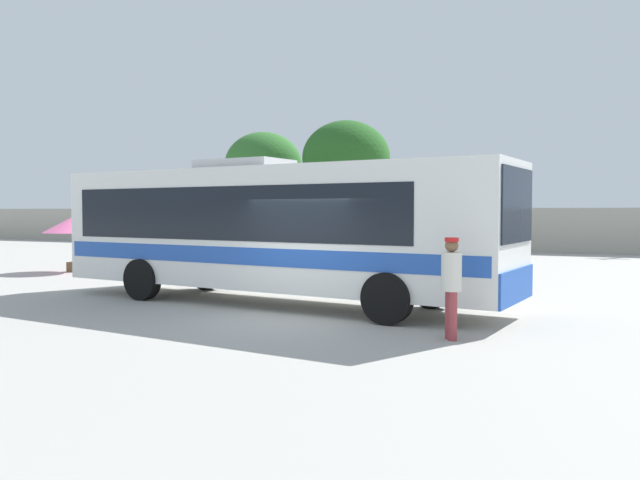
% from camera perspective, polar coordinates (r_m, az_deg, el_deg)
% --- Properties ---
extents(ground_plane, '(300.00, 300.00, 0.00)m').
position_cam_1_polar(ground_plane, '(22.70, 8.81, -3.08)').
color(ground_plane, '#A3A099').
extents(perimeter_wall, '(80.00, 0.30, 2.40)m').
position_cam_1_polar(perimeter_wall, '(36.56, 14.79, 0.90)').
color(perimeter_wall, '#9E998C').
rests_on(perimeter_wall, ground_plane).
extents(coach_bus_white_blue, '(11.82, 3.87, 3.50)m').
position_cam_1_polar(coach_bus_white_blue, '(15.52, -4.57, 1.22)').
color(coach_bus_white_blue, white).
rests_on(coach_bus_white_blue, ground_plane).
extents(attendant_by_bus_door, '(0.49, 0.49, 1.78)m').
position_cam_1_polar(attendant_by_bus_door, '(11.34, 11.65, -3.67)').
color(attendant_by_bus_door, '#99383D').
rests_on(attendant_by_bus_door, ground_plane).
extents(vendor_umbrella_near_gate_pink, '(2.23, 2.23, 2.06)m').
position_cam_1_polar(vendor_umbrella_near_gate_pink, '(25.14, -21.09, 1.24)').
color(vendor_umbrella_near_gate_pink, gray).
rests_on(vendor_umbrella_near_gate_pink, ground_plane).
extents(parked_car_leftmost_grey, '(4.59, 2.00, 1.43)m').
position_cam_1_polar(parked_car_leftmost_grey, '(34.37, 0.30, 0.16)').
color(parked_car_leftmost_grey, slate).
rests_on(parked_car_leftmost_grey, ground_plane).
extents(parked_car_second_silver, '(4.41, 2.12, 1.42)m').
position_cam_1_polar(parked_car_second_silver, '(32.56, 9.68, -0.03)').
color(parked_car_second_silver, '#B7BABF').
rests_on(parked_car_second_silver, ground_plane).
extents(roadside_tree_left, '(5.59, 5.59, 7.92)m').
position_cam_1_polar(roadside_tree_left, '(46.58, -5.07, 6.67)').
color(roadside_tree_left, brown).
rests_on(roadside_tree_left, ground_plane).
extents(roadside_tree_midleft, '(5.84, 5.84, 8.21)m').
position_cam_1_polar(roadside_tree_midleft, '(42.67, 2.35, 7.30)').
color(roadside_tree_midleft, brown).
rests_on(roadside_tree_midleft, ground_plane).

